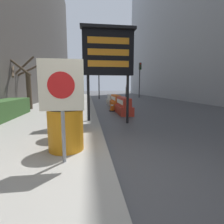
% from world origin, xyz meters
% --- Properties ---
extents(ground_plane, '(120.00, 120.00, 0.00)m').
position_xyz_m(ground_plane, '(0.00, 0.00, 0.00)').
color(ground_plane, '#474749').
extents(bare_tree, '(1.43, 1.96, 3.06)m').
position_xyz_m(bare_tree, '(-3.77, 7.83, 1.63)').
color(bare_tree, '#4C3D2D').
rests_on(bare_tree, sidewalk_left).
extents(barrel_drum_foreground, '(0.71, 0.71, 0.88)m').
position_xyz_m(barrel_drum_foreground, '(-0.83, 0.88, 0.58)').
color(barrel_drum_foreground, orange).
rests_on(barrel_drum_foreground, sidewalk_left).
extents(barrel_drum_middle, '(0.71, 0.71, 0.88)m').
position_xyz_m(barrel_drum_middle, '(-0.89, 1.90, 0.58)').
color(barrel_drum_middle, orange).
rests_on(barrel_drum_middle, sidewalk_left).
extents(warning_sign, '(0.70, 0.08, 1.68)m').
position_xyz_m(warning_sign, '(-0.80, 0.28, 1.31)').
color(warning_sign, gray).
rests_on(warning_sign, sidewalk_left).
extents(message_board, '(1.96, 0.36, 3.49)m').
position_xyz_m(message_board, '(0.37, 3.91, 2.59)').
color(message_board, black).
rests_on(message_board, ground_plane).
extents(jersey_barrier_red_striped, '(0.63, 2.05, 0.85)m').
position_xyz_m(jersey_barrier_red_striped, '(1.44, 6.28, 0.37)').
color(jersey_barrier_red_striped, red).
rests_on(jersey_barrier_red_striped, ground_plane).
extents(jersey_barrier_orange_far, '(0.54, 2.18, 0.86)m').
position_xyz_m(jersey_barrier_orange_far, '(1.44, 8.86, 0.38)').
color(jersey_barrier_orange_far, orange).
rests_on(jersey_barrier_orange_far, ground_plane).
extents(jersey_barrier_white, '(0.58, 1.77, 0.77)m').
position_xyz_m(jersey_barrier_white, '(1.44, 11.28, 0.34)').
color(jersey_barrier_white, silver).
rests_on(jersey_barrier_white, ground_plane).
extents(traffic_cone_near, '(0.34, 0.34, 0.60)m').
position_xyz_m(traffic_cone_near, '(0.98, 7.32, 0.29)').
color(traffic_cone_near, black).
rests_on(traffic_cone_near, ground_plane).
extents(traffic_light_near_curb, '(0.28, 0.45, 4.49)m').
position_xyz_m(traffic_light_near_curb, '(0.89, 17.36, 3.23)').
color(traffic_light_near_curb, '#2D2D30').
rests_on(traffic_light_near_curb, ground_plane).
extents(traffic_light_far_side, '(0.28, 0.45, 4.37)m').
position_xyz_m(traffic_light_far_side, '(6.20, 19.30, 3.15)').
color(traffic_light_far_side, '#2D2D30').
rests_on(traffic_light_far_side, ground_plane).
extents(pedestrian_worker, '(0.34, 0.47, 1.61)m').
position_xyz_m(pedestrian_worker, '(2.94, 12.07, 0.95)').
color(pedestrian_worker, '#23283D').
rests_on(pedestrian_worker, ground_plane).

